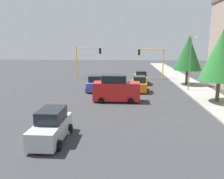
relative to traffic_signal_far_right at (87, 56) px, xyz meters
name	(u,v)px	position (x,y,z in m)	size (l,w,h in m)	color
ground_plane	(115,97)	(14.00, 5.66, -3.88)	(120.00, 120.00, 0.00)	#353538
sidewalk_kerb	(196,89)	(9.00, 16.16, -3.80)	(80.00, 4.00, 0.15)	gray
lane_arrow_near	(60,137)	(25.51, 2.66, -3.87)	(2.40, 1.10, 1.10)	silver
traffic_signal_far_right	(87,56)	(0.00, 0.00, 0.00)	(0.36, 4.59, 5.46)	yellow
traffic_signal_far_left	(152,57)	(0.00, 11.29, -0.14)	(0.36, 4.59, 5.25)	yellow
street_lamp_curbside	(191,57)	(10.39, 14.86, 0.47)	(2.15, 0.28, 7.00)	slate
tree_roadside_near	(221,56)	(16.00, 16.16, 0.92)	(4.01, 4.01, 7.32)	brown
tree_roadside_mid	(188,53)	(6.00, 15.66, 0.78)	(3.90, 3.90, 7.10)	brown
delivery_van_red	(116,89)	(16.00, 5.84, -2.59)	(2.22, 4.80, 2.77)	red
car_orange	(139,84)	(10.82, 8.52, -2.98)	(3.82, 1.98, 1.98)	orange
car_silver	(51,126)	(25.94, 2.29, -2.98)	(4.11, 1.93, 1.98)	#B2B5BA
car_blue	(95,84)	(10.89, 2.94, -2.98)	(3.64, 2.09, 1.98)	blue
car_yellow	(141,78)	(5.02, 9.08, -2.98)	(4.10, 2.05, 1.98)	yellow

